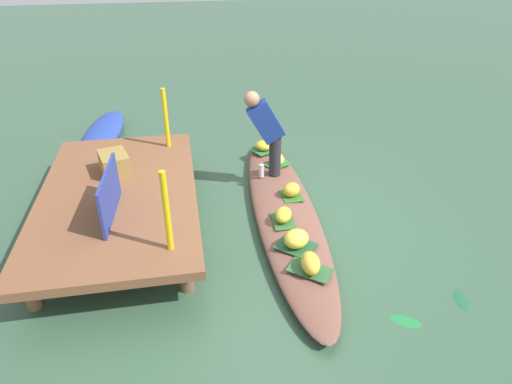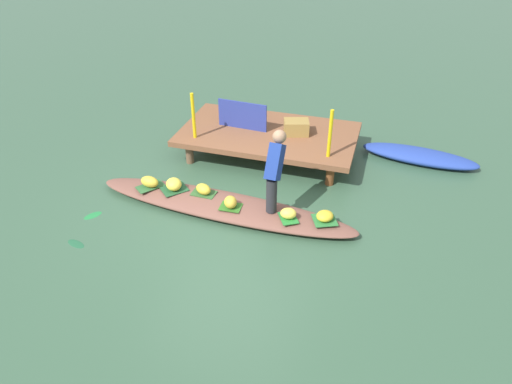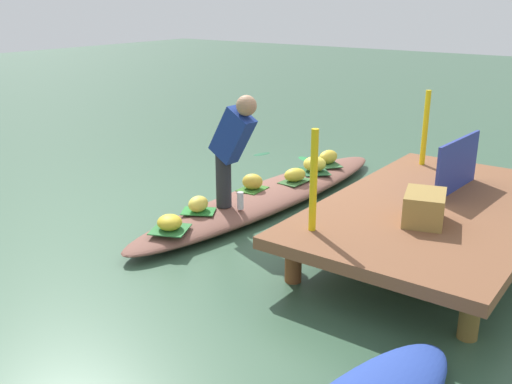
{
  "view_description": "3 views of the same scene",
  "coord_description": "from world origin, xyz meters",
  "views": [
    {
      "loc": [
        -4.55,
        1.16,
        3.11
      ],
      "look_at": [
        0.09,
        0.34,
        0.35
      ],
      "focal_mm": 31.49,
      "sensor_mm": 36.0,
      "label": 1
    },
    {
      "loc": [
        2.21,
        -5.53,
        4.3
      ],
      "look_at": [
        0.46,
        0.26,
        0.27
      ],
      "focal_mm": 32.89,
      "sensor_mm": 36.0,
      "label": 2
    },
    {
      "loc": [
        5.15,
        3.57,
        2.25
      ],
      "look_at": [
        0.43,
        0.11,
        0.28
      ],
      "focal_mm": 40.56,
      "sensor_mm": 36.0,
      "label": 3
    }
  ],
  "objects": [
    {
      "name": "canal_water",
      "position": [
        0.0,
        0.0,
        0.0
      ],
      "size": [
        40.0,
        40.0,
        0.0
      ],
      "primitive_type": "plane",
      "color": "#375940",
      "rests_on": "ground"
    },
    {
      "name": "leaf_mat_5",
      "position": [
        -0.36,
        0.1,
        0.2
      ],
      "size": [
        0.39,
        0.25,
        0.01
      ],
      "primitive_type": "cube",
      "rotation": [
        0.0,
        0.0,
        3.11
      ],
      "color": "#335E2D",
      "rests_on": "vendor_boat"
    },
    {
      "name": "vendor_person",
      "position": [
        0.79,
        0.08,
        0.87
      ],
      "size": [
        0.21,
        0.54,
        1.19
      ],
      "color": "#28282D",
      "rests_on": "vendor_boat"
    },
    {
      "name": "dock_platform",
      "position": [
        0.18,
        1.97,
        0.4
      ],
      "size": [
        3.2,
        1.8,
        0.46
      ],
      "color": "brown",
      "rests_on": "ground"
    },
    {
      "name": "water_bottle",
      "position": [
        0.76,
        0.15,
        0.28
      ],
      "size": [
        0.07,
        0.07,
        0.18
      ],
      "primitive_type": "cylinder",
      "color": "silver",
      "rests_on": "vendor_boat"
    },
    {
      "name": "drifting_plant_1",
      "position": [
        -1.88,
        -0.7,
        0.0
      ],
      "size": [
        0.27,
        0.32,
        0.01
      ],
      "primitive_type": "ellipsoid",
      "rotation": [
        0.0,
        0.0,
        1.0
      ],
      "color": "#237D3C",
      "rests_on": "ground"
    },
    {
      "name": "drifting_plant_0",
      "position": [
        -1.73,
        -1.36,
        0.0
      ],
      "size": [
        0.33,
        0.21,
        0.01
      ],
      "primitive_type": "ellipsoid",
      "rotation": [
        0.0,
        0.0,
        2.87
      ],
      "color": "#215A38",
      "rests_on": "ground"
    },
    {
      "name": "leaf_mat_2",
      "position": [
        1.07,
        -0.14,
        0.2
      ],
      "size": [
        0.37,
        0.4,
        0.01
      ],
      "primitive_type": "cube",
      "rotation": [
        0.0,
        0.0,
        2.1
      ],
      "color": "#287E32",
      "rests_on": "vendor_boat"
    },
    {
      "name": "leaf_mat_4",
      "position": [
        1.59,
        -0.04,
        0.2
      ],
      "size": [
        0.44,
        0.43,
        0.01
      ],
      "primitive_type": "cube",
      "rotation": [
        0.0,
        0.0,
        2.0
      ],
      "color": "#2D7437",
      "rests_on": "vendor_boat"
    },
    {
      "name": "leaf_mat_1",
      "position": [
        -0.85,
        0.08,
        0.2
      ],
      "size": [
        0.5,
        0.51,
        0.01
      ],
      "primitive_type": "cube",
      "rotation": [
        0.0,
        0.0,
        0.82
      ],
      "color": "#22522D",
      "rests_on": "vendor_boat"
    },
    {
      "name": "banana_bunch_0",
      "position": [
        0.18,
        -0.13,
        0.28
      ],
      "size": [
        0.28,
        0.29,
        0.18
      ],
      "primitive_type": "ellipsoid",
      "rotation": [
        0.0,
        0.0,
        2.04
      ],
      "color": "gold",
      "rests_on": "vendor_boat"
    },
    {
      "name": "banana_bunch_3",
      "position": [
        -1.26,
        0.04,
        0.28
      ],
      "size": [
        0.33,
        0.22,
        0.18
      ],
      "primitive_type": "ellipsoid",
      "rotation": [
        0.0,
        0.0,
        6.17
      ],
      "color": "gold",
      "rests_on": "vendor_boat"
    },
    {
      "name": "vendor_boat",
      "position": [
        0.0,
        0.0,
        0.1
      ],
      "size": [
        4.27,
        0.97,
        0.19
      ],
      "primitive_type": "ellipsoid",
      "rotation": [
        0.0,
        0.0,
        -0.05
      ],
      "color": "brown",
      "rests_on": "ground"
    },
    {
      "name": "leaf_mat_0",
      "position": [
        0.18,
        -0.13,
        0.2
      ],
      "size": [
        0.33,
        0.27,
        0.01
      ],
      "primitive_type": "cube",
      "rotation": [
        0.0,
        0.0,
        0.05
      ],
      "color": "#316B22",
      "rests_on": "vendor_boat"
    },
    {
      "name": "produce_crate",
      "position": [
        0.68,
        2.03,
        0.59
      ],
      "size": [
        0.51,
        0.43,
        0.26
      ],
      "primitive_type": "cube",
      "rotation": [
        0.0,
        0.0,
        0.29
      ],
      "color": "olive",
      "rests_on": "dock_platform"
    },
    {
      "name": "market_banner",
      "position": [
        -0.32,
        1.97,
        0.72
      ],
      "size": [
        0.94,
        0.09,
        0.52
      ],
      "primitive_type": "cube",
      "rotation": [
        0.0,
        0.0,
        -0.07
      ],
      "color": "navy",
      "rests_on": "dock_platform"
    },
    {
      "name": "railing_post_east",
      "position": [
        1.38,
        1.37,
        0.88
      ],
      "size": [
        0.06,
        0.06,
        0.83
      ],
      "primitive_type": "cylinder",
      "color": "yellow",
      "rests_on": "dock_platform"
    },
    {
      "name": "leaf_mat_3",
      "position": [
        -1.26,
        0.04,
        0.2
      ],
      "size": [
        0.45,
        0.49,
        0.01
      ],
      "primitive_type": "cube",
      "rotation": [
        0.0,
        0.0,
        0.91
      ],
      "color": "#2E5F32",
      "rests_on": "vendor_boat"
    },
    {
      "name": "railing_post_west",
      "position": [
        -1.02,
        1.37,
        0.88
      ],
      "size": [
        0.06,
        0.06,
        0.83
      ],
      "primitive_type": "cylinder",
      "color": "yellow",
      "rests_on": "dock_platform"
    },
    {
      "name": "banana_bunch_2",
      "position": [
        1.07,
        -0.14,
        0.27
      ],
      "size": [
        0.26,
        0.22,
        0.16
      ],
      "primitive_type": "ellipsoid",
      "rotation": [
        0.0,
        0.0,
        0.14
      ],
      "color": "#F9DA4D",
      "rests_on": "vendor_boat"
    },
    {
      "name": "banana_bunch_5",
      "position": [
        -0.36,
        0.1,
        0.27
      ],
      "size": [
        0.32,
        0.29,
        0.16
      ],
      "primitive_type": "ellipsoid",
      "rotation": [
        0.0,
        0.0,
        2.69
      ],
      "color": "gold",
      "rests_on": "vendor_boat"
    },
    {
      "name": "banana_bunch_1",
      "position": [
        -0.85,
        0.08,
        0.29
      ],
      "size": [
        0.36,
        0.37,
        0.19
      ],
      "primitive_type": "ellipsoid",
      "rotation": [
        0.0,
        0.0,
        2.22
      ],
      "color": "yellow",
      "rests_on": "vendor_boat"
    },
    {
      "name": "banana_bunch_4",
      "position": [
        1.59,
        -0.04,
        0.27
      ],
      "size": [
        0.34,
        0.35,
        0.14
      ],
      "primitive_type": "ellipsoid",
      "rotation": [
        0.0,
        0.0,
        2.44
      ],
      "color": "gold",
      "rests_on": "vendor_boat"
    }
  ]
}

